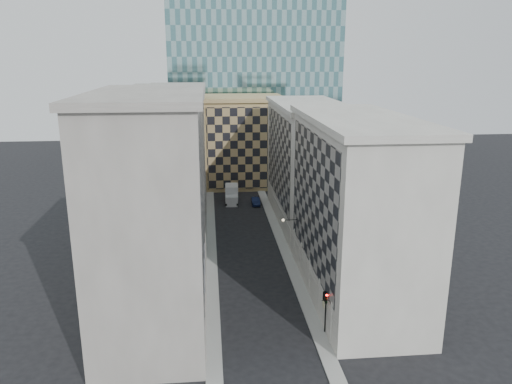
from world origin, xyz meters
TOP-DOWN VIEW (x-y plane):
  - ground at (0.00, 0.00)m, footprint 260.00×260.00m
  - sidewalk_west at (-5.25, 30.00)m, footprint 1.50×100.00m
  - sidewalk_east at (5.25, 30.00)m, footprint 1.50×100.00m
  - bldg_left_a at (-10.88, 11.00)m, footprint 10.80×22.80m
  - bldg_left_b at (-10.88, 33.00)m, footprint 10.80×22.80m
  - bldg_left_c at (-10.88, 55.00)m, footprint 10.80×22.80m
  - bldg_right_a at (10.88, 15.00)m, footprint 10.80×26.80m
  - bldg_right_b at (10.89, 42.00)m, footprint 10.80×28.80m
  - tan_block at (2.00, 67.90)m, footprint 16.80×14.80m
  - church_tower at (0.00, 82.00)m, footprint 7.20×7.20m
  - flagpoles_left at (-5.90, 6.00)m, footprint 0.10×6.33m
  - bracket_lamp at (4.38, 24.00)m, footprint 1.98×0.36m
  - traffic_light at (5.90, 6.58)m, footprint 0.55×0.49m
  - box_truck at (-1.14, 53.70)m, footprint 2.66×5.95m
  - dark_car at (3.20, 51.75)m, footprint 1.49×4.26m
  - shop_sign at (5.42, 5.53)m, footprint 0.76×0.66m

SIDE VIEW (x-z plane):
  - ground at x=0.00m, z-range 0.00..0.00m
  - sidewalk_west at x=-5.25m, z-range 0.00..0.15m
  - sidewalk_east at x=5.25m, z-range 0.00..0.15m
  - dark_car at x=3.20m, z-range 0.00..1.40m
  - box_truck at x=-1.14m, z-range -0.21..3.00m
  - traffic_light at x=5.90m, z-range 1.09..5.46m
  - shop_sign at x=5.42m, z-range 3.47..4.21m
  - bracket_lamp at x=4.38m, z-range 6.02..6.38m
  - flagpoles_left at x=-5.90m, z-range 6.83..9.17m
  - tan_block at x=2.00m, z-range 0.04..18.84m
  - bldg_right_b at x=10.89m, z-range 0.00..19.70m
  - bldg_right_a at x=10.88m, z-range -0.03..20.67m
  - bldg_left_c at x=-10.88m, z-range -0.02..21.68m
  - bldg_left_b at x=-10.88m, z-range -0.03..22.67m
  - bldg_left_a at x=-10.88m, z-range -0.03..23.67m
  - church_tower at x=0.00m, z-range 1.20..52.70m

